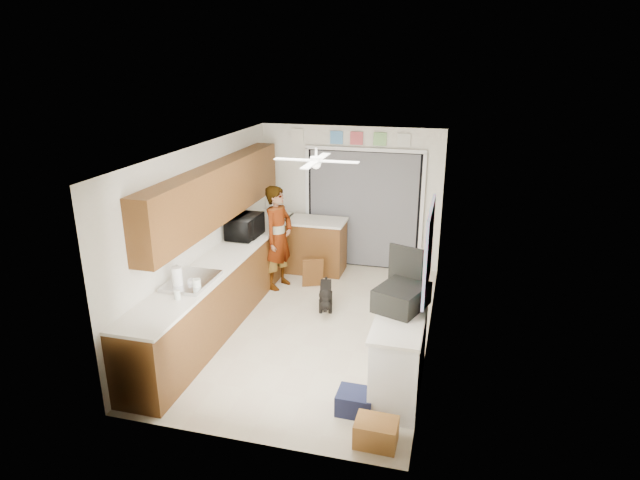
# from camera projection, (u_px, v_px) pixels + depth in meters

# --- Properties ---
(floor) EXTENTS (5.00, 5.00, 0.00)m
(floor) POSITION_uv_depth(u_px,v_px,m) (313.00, 325.00, 7.58)
(floor) COLOR beige
(floor) RESTS_ON ground
(ceiling) EXTENTS (5.00, 5.00, 0.00)m
(ceiling) POSITION_uv_depth(u_px,v_px,m) (312.00, 149.00, 6.77)
(ceiling) COLOR white
(ceiling) RESTS_ON ground
(wall_back) EXTENTS (3.20, 0.00, 3.20)m
(wall_back) POSITION_uv_depth(u_px,v_px,m) (350.00, 197.00, 9.46)
(wall_back) COLOR white
(wall_back) RESTS_ON ground
(wall_front) EXTENTS (3.20, 0.00, 3.20)m
(wall_front) POSITION_uv_depth(u_px,v_px,m) (240.00, 329.00, 4.89)
(wall_front) COLOR white
(wall_front) RESTS_ON ground
(wall_left) EXTENTS (0.00, 5.00, 5.00)m
(wall_left) POSITION_uv_depth(u_px,v_px,m) (204.00, 233.00, 7.56)
(wall_left) COLOR white
(wall_left) RESTS_ON ground
(wall_right) EXTENTS (0.00, 5.00, 5.00)m
(wall_right) POSITION_uv_depth(u_px,v_px,m) (434.00, 253.00, 6.79)
(wall_right) COLOR white
(wall_right) RESTS_ON ground
(left_base_cabinets) EXTENTS (0.60, 4.80, 0.90)m
(left_base_cabinets) POSITION_uv_depth(u_px,v_px,m) (226.00, 287.00, 7.75)
(left_base_cabinets) COLOR brown
(left_base_cabinets) RESTS_ON floor
(left_countertop) EXTENTS (0.62, 4.80, 0.04)m
(left_countertop) POSITION_uv_depth(u_px,v_px,m) (225.00, 257.00, 7.59)
(left_countertop) COLOR white
(left_countertop) RESTS_ON left_base_cabinets
(upper_cabinets) EXTENTS (0.32, 4.00, 0.80)m
(upper_cabinets) POSITION_uv_depth(u_px,v_px,m) (218.00, 192.00, 7.52)
(upper_cabinets) COLOR brown
(upper_cabinets) RESTS_ON wall_left
(sink_basin) EXTENTS (0.50, 0.76, 0.06)m
(sink_basin) POSITION_uv_depth(u_px,v_px,m) (192.00, 281.00, 6.67)
(sink_basin) COLOR silver
(sink_basin) RESTS_ON left_countertop
(faucet) EXTENTS (0.03, 0.03, 0.22)m
(faucet) POSITION_uv_depth(u_px,v_px,m) (177.00, 273.00, 6.68)
(faucet) COLOR silver
(faucet) RESTS_ON left_countertop
(peninsula_base) EXTENTS (1.00, 0.60, 0.90)m
(peninsula_base) POSITION_uv_depth(u_px,v_px,m) (316.00, 247.00, 9.38)
(peninsula_base) COLOR brown
(peninsula_base) RESTS_ON floor
(peninsula_top) EXTENTS (1.04, 0.64, 0.04)m
(peninsula_top) POSITION_uv_depth(u_px,v_px,m) (316.00, 221.00, 9.23)
(peninsula_top) COLOR white
(peninsula_top) RESTS_ON peninsula_base
(back_opening_recess) EXTENTS (2.00, 0.06, 2.10)m
(back_opening_recess) POSITION_uv_depth(u_px,v_px,m) (363.00, 210.00, 9.44)
(back_opening_recess) COLOR black
(back_opening_recess) RESTS_ON wall_back
(curtain_panel) EXTENTS (1.90, 0.03, 2.05)m
(curtain_panel) POSITION_uv_depth(u_px,v_px,m) (363.00, 210.00, 9.40)
(curtain_panel) COLOR slate
(curtain_panel) RESTS_ON wall_back
(door_trim_left) EXTENTS (0.06, 0.04, 2.10)m
(door_trim_left) POSITION_uv_depth(u_px,v_px,m) (307.00, 206.00, 9.66)
(door_trim_left) COLOR white
(door_trim_left) RESTS_ON wall_back
(door_trim_right) EXTENTS (0.06, 0.04, 2.10)m
(door_trim_right) POSITION_uv_depth(u_px,v_px,m) (422.00, 214.00, 9.17)
(door_trim_right) COLOR white
(door_trim_right) RESTS_ON wall_back
(door_trim_head) EXTENTS (2.10, 0.04, 0.06)m
(door_trim_head) POSITION_uv_depth(u_px,v_px,m) (365.00, 150.00, 9.06)
(door_trim_head) COLOR white
(door_trim_head) RESTS_ON wall_back
(header_frame_1) EXTENTS (0.22, 0.02, 0.22)m
(header_frame_1) POSITION_uv_depth(u_px,v_px,m) (337.00, 138.00, 9.15)
(header_frame_1) COLOR #5296DB
(header_frame_1) RESTS_ON wall_back
(header_frame_2) EXTENTS (0.22, 0.02, 0.22)m
(header_frame_2) POSITION_uv_depth(u_px,v_px,m) (357.00, 138.00, 9.07)
(header_frame_2) COLOR #C44952
(header_frame_2) RESTS_ON wall_back
(header_frame_3) EXTENTS (0.22, 0.02, 0.22)m
(header_frame_3) POSITION_uv_depth(u_px,v_px,m) (380.00, 139.00, 8.97)
(header_frame_3) COLOR #7FBF6D
(header_frame_3) RESTS_ON wall_back
(header_frame_4) EXTENTS (0.22, 0.02, 0.22)m
(header_frame_4) POSITION_uv_depth(u_px,v_px,m) (404.00, 140.00, 8.88)
(header_frame_4) COLOR silver
(header_frame_4) RESTS_ON wall_back
(route66_sign) EXTENTS (0.22, 0.02, 0.26)m
(route66_sign) POSITION_uv_depth(u_px,v_px,m) (297.00, 136.00, 9.32)
(route66_sign) COLOR silver
(route66_sign) RESTS_ON wall_back
(right_counter_base) EXTENTS (0.50, 1.40, 0.90)m
(right_counter_base) POSITION_uv_depth(u_px,v_px,m) (400.00, 353.00, 6.01)
(right_counter_base) COLOR white
(right_counter_base) RESTS_ON floor
(right_counter_top) EXTENTS (0.54, 1.44, 0.04)m
(right_counter_top) POSITION_uv_depth(u_px,v_px,m) (401.00, 316.00, 5.86)
(right_counter_top) COLOR white
(right_counter_top) RESTS_ON right_counter_base
(abstract_painting) EXTENTS (0.03, 1.15, 0.95)m
(abstract_painting) POSITION_uv_depth(u_px,v_px,m) (429.00, 249.00, 5.75)
(abstract_painting) COLOR #E554AB
(abstract_painting) RESTS_ON wall_right
(ceiling_fan) EXTENTS (1.14, 1.14, 0.24)m
(ceiling_fan) POSITION_uv_depth(u_px,v_px,m) (316.00, 161.00, 7.01)
(ceiling_fan) COLOR white
(ceiling_fan) RESTS_ON ceiling
(microwave) EXTENTS (0.44, 0.63, 0.34)m
(microwave) POSITION_uv_depth(u_px,v_px,m) (245.00, 227.00, 8.30)
(microwave) COLOR black
(microwave) RESTS_ON left_countertop
(cup) EXTENTS (0.15, 0.15, 0.09)m
(cup) POSITION_uv_depth(u_px,v_px,m) (192.00, 283.00, 6.55)
(cup) COLOR white
(cup) RESTS_ON left_countertop
(jar_a) EXTENTS (0.12, 0.12, 0.14)m
(jar_a) POSITION_uv_depth(u_px,v_px,m) (197.00, 284.00, 6.45)
(jar_a) COLOR silver
(jar_a) RESTS_ON left_countertop
(jar_b) EXTENTS (0.09, 0.09, 0.11)m
(jar_b) POSITION_uv_depth(u_px,v_px,m) (177.00, 295.00, 6.20)
(jar_b) COLOR silver
(jar_b) RESTS_ON left_countertop
(paper_towel_roll) EXTENTS (0.13, 0.13, 0.27)m
(paper_towel_roll) POSITION_uv_depth(u_px,v_px,m) (177.00, 278.00, 6.47)
(paper_towel_roll) COLOR white
(paper_towel_roll) RESTS_ON left_countertop
(suitcase) EXTENTS (0.64, 0.74, 0.26)m
(suitcase) POSITION_uv_depth(u_px,v_px,m) (401.00, 297.00, 5.96)
(suitcase) COLOR black
(suitcase) RESTS_ON right_counter_top
(suitcase_rim) EXTENTS (0.61, 0.70, 0.02)m
(suitcase_rim) POSITION_uv_depth(u_px,v_px,m) (401.00, 306.00, 6.00)
(suitcase_rim) COLOR yellow
(suitcase_rim) RESTS_ON suitcase
(suitcase_lid) EXTENTS (0.40, 0.17, 0.50)m
(suitcase_lid) POSITION_uv_depth(u_px,v_px,m) (405.00, 267.00, 6.15)
(suitcase_lid) COLOR black
(suitcase_lid) RESTS_ON suitcase
(cardboard_box) EXTENTS (0.42, 0.32, 0.26)m
(cardboard_box) POSITION_uv_depth(u_px,v_px,m) (376.00, 432.00, 5.23)
(cardboard_box) COLOR #B47838
(cardboard_box) RESTS_ON floor
(navy_crate) EXTENTS (0.40, 0.33, 0.24)m
(navy_crate) POSITION_uv_depth(u_px,v_px,m) (355.00, 402.00, 5.71)
(navy_crate) COLOR #151A36
(navy_crate) RESTS_ON floor
(cabinet_door_panel) EXTENTS (0.37, 0.26, 0.51)m
(cabinet_door_panel) POSITION_uv_depth(u_px,v_px,m) (313.00, 273.00, 8.75)
(cabinet_door_panel) COLOR brown
(cabinet_door_panel) RESTS_ON floor
(man) EXTENTS (0.56, 0.71, 1.70)m
(man) POSITION_uv_depth(u_px,v_px,m) (278.00, 238.00, 8.61)
(man) COLOR white
(man) RESTS_ON floor
(dog) EXTENTS (0.36, 0.61, 0.45)m
(dog) POSITION_uv_depth(u_px,v_px,m) (326.00, 295.00, 8.01)
(dog) COLOR black
(dog) RESTS_ON floor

